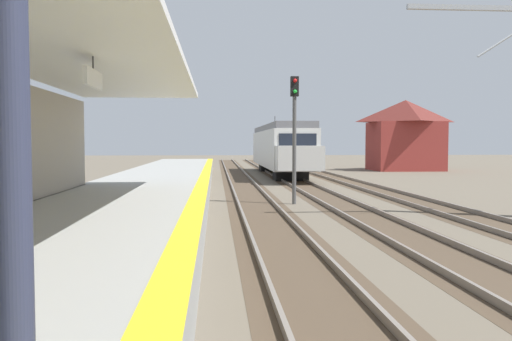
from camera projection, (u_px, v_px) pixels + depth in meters
name	position (u px, v px, depth m)	size (l,w,h in m)	color
station_platform	(107.00, 223.00, 13.63)	(5.00, 80.00, 0.91)	#999993
track_pair_nearest_platform	(264.00, 216.00, 17.97)	(2.34, 120.00, 0.16)	#4C3D2D
track_pair_middle	(363.00, 215.00, 18.22)	(2.34, 120.00, 0.16)	#4C3D2D
track_pair_far_side	(459.00, 214.00, 18.48)	(2.34, 120.00, 0.16)	#4C3D2D
approaching_train	(281.00, 147.00, 41.20)	(2.93, 19.60, 4.76)	silver
rail_signal_post	(294.00, 126.00, 21.66)	(0.32, 0.34, 5.20)	#4C4C4C
distant_trackside_house	(405.00, 134.00, 48.47)	(6.60, 5.28, 6.40)	maroon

